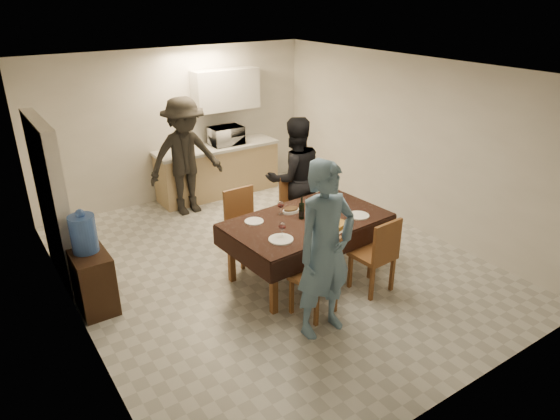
{
  "coord_description": "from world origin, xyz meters",
  "views": [
    {
      "loc": [
        -3.24,
        -5.05,
        3.45
      ],
      "look_at": [
        -0.05,
        -0.3,
        0.92
      ],
      "focal_mm": 32.0,
      "sensor_mm": 36.0,
      "label": 1
    }
  ],
  "objects_px": {
    "microwave": "(226,136)",
    "person_near": "(325,251)",
    "console": "(91,278)",
    "person_kitchen": "(185,157)",
    "savoury_tart": "(332,226)",
    "water_jug": "(83,234)",
    "water_pitcher": "(331,207)",
    "person_far": "(294,178)",
    "dining_table": "(307,221)",
    "wine_bottle": "(302,208)"
  },
  "relations": [
    {
      "from": "person_far",
      "to": "person_near",
      "type": "bearing_deg",
      "value": 73.28
    },
    {
      "from": "microwave",
      "to": "person_kitchen",
      "type": "xyz_separation_m",
      "value": [
        -0.99,
        -0.45,
        -0.1
      ]
    },
    {
      "from": "dining_table",
      "to": "microwave",
      "type": "height_order",
      "value": "microwave"
    },
    {
      "from": "console",
      "to": "savoury_tart",
      "type": "xyz_separation_m",
      "value": [
        2.62,
        -1.21,
        0.46
      ]
    },
    {
      "from": "savoury_tart",
      "to": "person_near",
      "type": "relative_size",
      "value": 0.22
    },
    {
      "from": "microwave",
      "to": "person_near",
      "type": "xyz_separation_m",
      "value": [
        -1.11,
        -4.22,
        -0.09
      ]
    },
    {
      "from": "savoury_tart",
      "to": "person_kitchen",
      "type": "xyz_separation_m",
      "value": [
        -0.54,
        3.1,
        0.15
      ]
    },
    {
      "from": "wine_bottle",
      "to": "savoury_tart",
      "type": "bearing_deg",
      "value": -70.77
    },
    {
      "from": "person_near",
      "to": "person_far",
      "type": "relative_size",
      "value": 1.07
    },
    {
      "from": "savoury_tart",
      "to": "person_near",
      "type": "distance_m",
      "value": 0.95
    },
    {
      "from": "person_kitchen",
      "to": "microwave",
      "type": "bearing_deg",
      "value": 24.39
    },
    {
      "from": "microwave",
      "to": "person_far",
      "type": "relative_size",
      "value": 0.32
    },
    {
      "from": "dining_table",
      "to": "person_near",
      "type": "bearing_deg",
      "value": -121.56
    },
    {
      "from": "savoury_tart",
      "to": "water_jug",
      "type": "bearing_deg",
      "value": 155.23
    },
    {
      "from": "water_jug",
      "to": "person_far",
      "type": "distance_m",
      "value": 3.07
    },
    {
      "from": "dining_table",
      "to": "microwave",
      "type": "xyz_separation_m",
      "value": [
        0.56,
        3.17,
        0.31
      ]
    },
    {
      "from": "wine_bottle",
      "to": "water_pitcher",
      "type": "height_order",
      "value": "wine_bottle"
    },
    {
      "from": "water_pitcher",
      "to": "person_far",
      "type": "relative_size",
      "value": 0.1
    },
    {
      "from": "water_pitcher",
      "to": "person_near",
      "type": "height_order",
      "value": "person_near"
    },
    {
      "from": "wine_bottle",
      "to": "person_kitchen",
      "type": "relative_size",
      "value": 0.15
    },
    {
      "from": "water_pitcher",
      "to": "wine_bottle",
      "type": "bearing_deg",
      "value": 165.96
    },
    {
      "from": "person_near",
      "to": "wine_bottle",
      "type": "bearing_deg",
      "value": 64.55
    },
    {
      "from": "savoury_tart",
      "to": "person_kitchen",
      "type": "height_order",
      "value": "person_kitchen"
    },
    {
      "from": "water_pitcher",
      "to": "person_kitchen",
      "type": "xyz_separation_m",
      "value": [
        -0.79,
        2.77,
        0.08
      ]
    },
    {
      "from": "console",
      "to": "person_kitchen",
      "type": "relative_size",
      "value": 0.4
    },
    {
      "from": "console",
      "to": "water_pitcher",
      "type": "bearing_deg",
      "value": -17.01
    },
    {
      "from": "console",
      "to": "savoury_tart",
      "type": "bearing_deg",
      "value": -24.77
    },
    {
      "from": "water_pitcher",
      "to": "person_far",
      "type": "bearing_deg",
      "value": 79.7
    },
    {
      "from": "dining_table",
      "to": "person_kitchen",
      "type": "xyz_separation_m",
      "value": [
        -0.44,
        2.72,
        0.21
      ]
    },
    {
      "from": "water_pitcher",
      "to": "person_kitchen",
      "type": "distance_m",
      "value": 2.88
    },
    {
      "from": "dining_table",
      "to": "console",
      "type": "xyz_separation_m",
      "value": [
        -2.52,
        0.83,
        -0.4
      ]
    },
    {
      "from": "dining_table",
      "to": "water_jug",
      "type": "xyz_separation_m",
      "value": [
        -2.52,
        0.83,
        0.18
      ]
    },
    {
      "from": "microwave",
      "to": "savoury_tart",
      "type": "bearing_deg",
      "value": 82.67
    },
    {
      "from": "dining_table",
      "to": "water_pitcher",
      "type": "bearing_deg",
      "value": -12.04
    },
    {
      "from": "microwave",
      "to": "person_near",
      "type": "distance_m",
      "value": 4.36
    },
    {
      "from": "savoury_tart",
      "to": "microwave",
      "type": "distance_m",
      "value": 3.58
    },
    {
      "from": "dining_table",
      "to": "water_jug",
      "type": "height_order",
      "value": "water_jug"
    },
    {
      "from": "console",
      "to": "person_near",
      "type": "relative_size",
      "value": 0.4
    },
    {
      "from": "microwave",
      "to": "person_far",
      "type": "xyz_separation_m",
      "value": [
        -0.01,
        -2.12,
        -0.16
      ]
    },
    {
      "from": "wine_bottle",
      "to": "savoury_tart",
      "type": "xyz_separation_m",
      "value": [
        0.15,
        -0.43,
        -0.12
      ]
    },
    {
      "from": "person_far",
      "to": "person_kitchen",
      "type": "distance_m",
      "value": 1.94
    },
    {
      "from": "water_pitcher",
      "to": "savoury_tart",
      "type": "height_order",
      "value": "water_pitcher"
    },
    {
      "from": "person_far",
      "to": "person_kitchen",
      "type": "height_order",
      "value": "person_kitchen"
    },
    {
      "from": "water_jug",
      "to": "person_far",
      "type": "xyz_separation_m",
      "value": [
        3.07,
        0.22,
        -0.03
      ]
    },
    {
      "from": "dining_table",
      "to": "microwave",
      "type": "distance_m",
      "value": 3.23
    },
    {
      "from": "person_near",
      "to": "water_jug",
      "type": "bearing_deg",
      "value": 135.33
    },
    {
      "from": "water_pitcher",
      "to": "water_jug",
      "type": "bearing_deg",
      "value": 162.99
    },
    {
      "from": "water_jug",
      "to": "water_pitcher",
      "type": "xyz_separation_m",
      "value": [
        2.87,
        -0.88,
        -0.05
      ]
    },
    {
      "from": "dining_table",
      "to": "savoury_tart",
      "type": "bearing_deg",
      "value": -79.17
    },
    {
      "from": "dining_table",
      "to": "person_kitchen",
      "type": "height_order",
      "value": "person_kitchen"
    }
  ]
}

